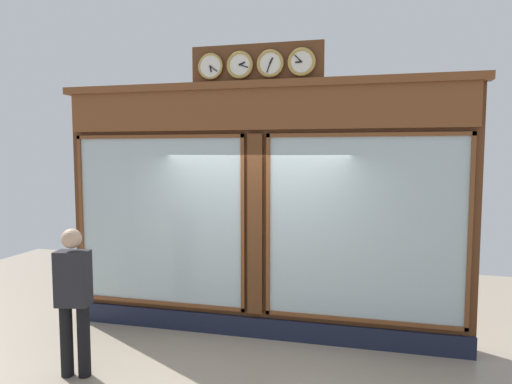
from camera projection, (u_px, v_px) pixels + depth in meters
name	position (u px, v px, depth m)	size (l,w,h in m)	color
shop_facade	(258.00, 209.00, 6.21)	(5.68, 0.42, 3.95)	#5B3319
pedestrian	(74.00, 296.00, 5.06)	(0.39, 0.28, 1.69)	black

